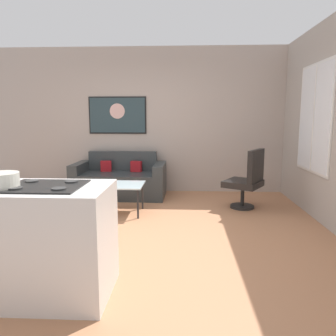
{
  "coord_description": "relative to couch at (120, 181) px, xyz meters",
  "views": [
    {
      "loc": [
        0.69,
        -4.04,
        1.47
      ],
      "look_at": [
        0.44,
        0.9,
        0.7
      ],
      "focal_mm": 35.0,
      "sensor_mm": 36.0,
      "label": 1
    }
  ],
  "objects": [
    {
      "name": "right_wall",
      "position": [
        3.13,
        -1.62,
        1.11
      ],
      "size": [
        0.05,
        6.4,
        2.8
      ],
      "primitive_type": "cube",
      "color": "#ABA198",
      "rests_on": "ground"
    },
    {
      "name": "window",
      "position": [
        3.09,
        -1.02,
        1.16
      ],
      "size": [
        0.03,
        1.19,
        1.59
      ],
      "color": "silver"
    },
    {
      "name": "kitchen_counter",
      "position": [
        -0.2,
        -3.44,
        0.17
      ],
      "size": [
        1.59,
        0.71,
        0.94
      ],
      "color": "silver",
      "rests_on": "ground"
    },
    {
      "name": "mixing_bowl",
      "position": [
        -0.22,
        -3.54,
        0.69
      ],
      "size": [
        0.27,
        0.27,
        0.13
      ],
      "color": "silver",
      "rests_on": "kitchen_counter"
    },
    {
      "name": "wall_painting",
      "position": [
        -0.11,
        0.46,
        1.22
      ],
      "size": [
        1.13,
        0.03,
        0.72
      ],
      "color": "black"
    },
    {
      "name": "armchair",
      "position": [
        2.22,
        -0.74,
        0.19
      ],
      "size": [
        0.74,
        0.75,
        0.97
      ],
      "color": "black",
      "rests_on": "ground"
    },
    {
      "name": "ground",
      "position": [
        0.51,
        -1.92,
        -0.31
      ],
      "size": [
        6.4,
        6.4,
        0.04
      ],
      "primitive_type": "cube",
      "color": "#B57953"
    },
    {
      "name": "couch",
      "position": [
        0.0,
        0.0,
        0.0
      ],
      "size": [
        1.7,
        0.88,
        0.81
      ],
      "color": "#2C3234",
      "rests_on": "ground"
    },
    {
      "name": "back_wall",
      "position": [
        0.51,
        0.51,
        1.11
      ],
      "size": [
        6.4,
        0.05,
        2.8
      ],
      "primitive_type": "cube",
      "color": "#AE9F95",
      "rests_on": "ground"
    },
    {
      "name": "coffee_table",
      "position": [
        0.1,
        -1.09,
        0.13
      ],
      "size": [
        0.95,
        0.63,
        0.45
      ],
      "color": "silver",
      "rests_on": "ground"
    }
  ]
}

